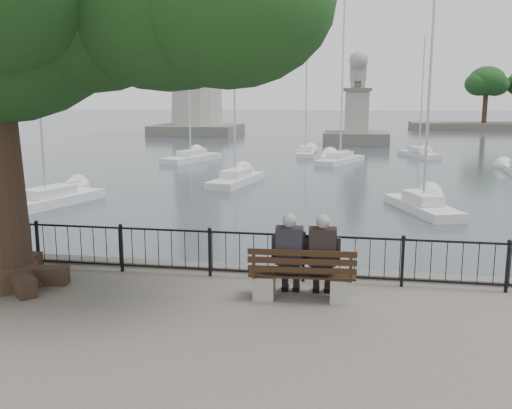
% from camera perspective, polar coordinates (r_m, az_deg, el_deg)
% --- Properties ---
extents(harbor, '(260.00, 260.00, 1.20)m').
position_cam_1_polar(harbor, '(12.81, 0.39, -8.85)').
color(harbor, '#57544C').
rests_on(harbor, ground).
extents(railing, '(22.06, 0.06, 1.00)m').
position_cam_1_polar(railing, '(12.02, -0.00, -4.88)').
color(railing, black).
rests_on(railing, ground).
extents(bench, '(2.02, 0.69, 1.06)m').
position_cam_1_polar(bench, '(10.88, 4.63, -7.65)').
color(bench, gray).
rests_on(bench, ground).
extents(person_left, '(0.50, 0.84, 1.67)m').
position_cam_1_polar(person_left, '(10.88, 3.39, -5.42)').
color(person_left, black).
rests_on(person_left, ground).
extents(person_right, '(0.50, 0.84, 1.67)m').
position_cam_1_polar(person_right, '(10.86, 6.64, -5.51)').
color(person_right, black).
rests_on(person_right, ground).
extents(lighthouse, '(10.29, 10.29, 31.41)m').
position_cam_1_polar(lighthouse, '(74.16, -6.05, 17.21)').
color(lighthouse, '#57544C').
rests_on(lighthouse, ground).
extents(lion_monument, '(6.39, 6.39, 9.33)m').
position_cam_1_polar(lion_monument, '(58.88, 10.03, 8.19)').
color(lion_monument, '#57544C').
rests_on(lion_monument, ground).
extents(sailboat_a, '(3.07, 5.81, 9.95)m').
position_cam_1_polar(sailboat_a, '(27.11, -19.93, 0.52)').
color(sailboat_a, silver).
rests_on(sailboat_a, ground).
extents(sailboat_b, '(2.38, 5.55, 11.82)m').
position_cam_1_polar(sailboat_b, '(31.87, -2.00, 2.69)').
color(sailboat_b, silver).
rests_on(sailboat_b, ground).
extents(sailboat_c, '(2.99, 5.17, 9.77)m').
position_cam_1_polar(sailboat_c, '(25.14, 16.29, -0.00)').
color(sailboat_c, silver).
rests_on(sailboat_c, ground).
extents(sailboat_e, '(3.45, 6.13, 12.52)m').
position_cam_1_polar(sailboat_e, '(43.46, -6.43, 4.78)').
color(sailboat_e, silver).
rests_on(sailboat_e, ground).
extents(sailboat_f, '(3.57, 5.71, 12.44)m').
position_cam_1_polar(sailboat_f, '(42.34, 8.43, 4.58)').
color(sailboat_f, silver).
rests_on(sailboat_f, ground).
extents(sailboat_g, '(3.13, 4.78, 9.55)m').
position_cam_1_polar(sailboat_g, '(48.31, 15.95, 4.97)').
color(sailboat_g, silver).
rests_on(sailboat_g, ground).
extents(sailboat_h, '(1.67, 4.98, 11.52)m').
position_cam_1_polar(sailboat_h, '(47.63, 4.98, 5.32)').
color(sailboat_h, silver).
rests_on(sailboat_h, ground).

